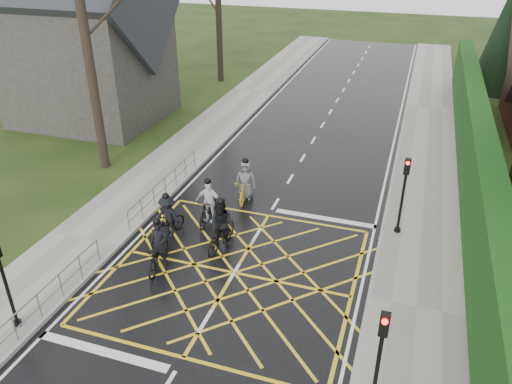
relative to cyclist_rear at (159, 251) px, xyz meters
The scene contains 17 objects.
ground 2.69m from the cyclist_rear, 10.07° to the left, with size 120.00×120.00×0.00m, color black.
road 2.69m from the cyclist_rear, 10.07° to the left, with size 9.00×80.00×0.01m, color black.
sidewalk_right 8.61m from the cyclist_rear, ahead, with size 3.00×80.00×0.15m, color gray.
sidewalk_left 3.50m from the cyclist_rear, behind, with size 3.00×80.00×0.15m, color gray.
stone_wall 12.18m from the cyclist_rear, 32.02° to the left, with size 0.50×38.00×0.70m, color slate.
hedge 12.27m from the cyclist_rear, 32.02° to the left, with size 0.90×38.00×2.80m, color #0F370F.
church 17.14m from the cyclist_rear, 131.33° to the left, with size 8.80×7.80×11.00m.
railing_south 3.68m from the cyclist_rear, 124.26° to the right, with size 0.05×5.04×1.03m.
railing_north 4.92m from the cyclist_rear, 114.93° to the left, with size 0.05×6.04×1.03m.
traffic_light_ne 9.04m from the cyclist_rear, 31.22° to the left, with size 0.24×0.31×3.21m.
traffic_light_se 8.61m from the cyclist_rear, 26.01° to the right, with size 0.24×0.31×3.21m.
traffic_light_sw 4.87m from the cyclist_rear, 121.99° to the right, with size 0.24×0.31×3.21m.
cyclist_rear is the anchor object (origin of this frame).
cyclist_back 2.40m from the cyclist_rear, 47.78° to the left, with size 0.99×2.10×2.06m.
cyclist_mid 1.96m from the cyclist_rear, 108.67° to the left, with size 1.21×1.99×1.83m.
cyclist_front 3.31m from the cyclist_rear, 82.26° to the left, with size 1.05×1.94×1.92m.
cyclist_lead 5.63m from the cyclist_rear, 77.59° to the left, with size 0.99×2.06×1.92m.
Camera 1 is at (5.01, -12.79, 10.53)m, focal length 35.00 mm.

